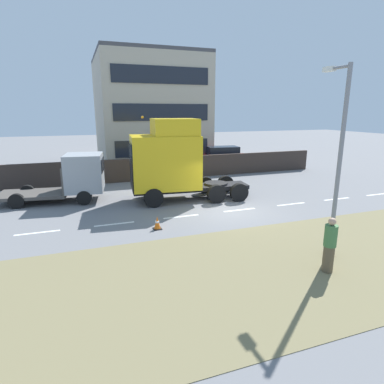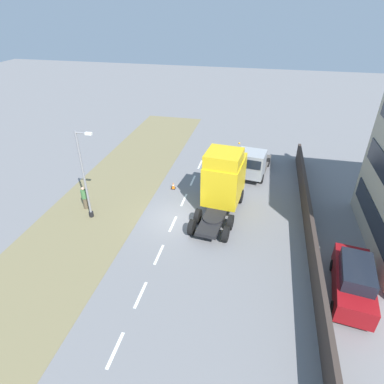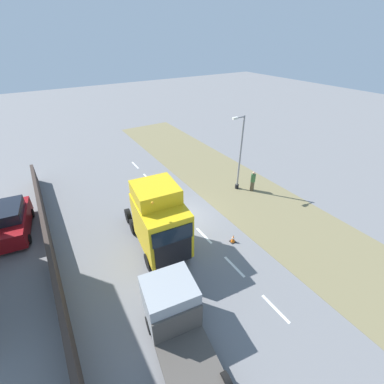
# 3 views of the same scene
# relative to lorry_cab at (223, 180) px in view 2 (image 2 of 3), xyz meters

# --- Properties ---
(ground_plane) EXTENTS (120.00, 120.00, 0.00)m
(ground_plane) POSITION_rel_lorry_cab_xyz_m (-3.03, -2.17, -2.31)
(ground_plane) COLOR slate
(ground_plane) RESTS_ON ground
(grass_verge) EXTENTS (7.00, 44.00, 0.01)m
(grass_verge) POSITION_rel_lorry_cab_xyz_m (-9.03, -2.17, -2.30)
(grass_verge) COLOR olive
(grass_verge) RESTS_ON ground
(lane_markings) EXTENTS (0.16, 21.00, 0.00)m
(lane_markings) POSITION_rel_lorry_cab_xyz_m (-3.03, -2.87, -2.31)
(lane_markings) COLOR white
(lane_markings) RESTS_ON ground
(boundary_wall) EXTENTS (0.25, 24.00, 1.67)m
(boundary_wall) POSITION_rel_lorry_cab_xyz_m (5.97, -2.17, -1.48)
(boundary_wall) COLOR #382D28
(boundary_wall) RESTS_ON ground
(lorry_cab) EXTENTS (3.20, 6.92, 4.75)m
(lorry_cab) POSITION_rel_lorry_cab_xyz_m (0.00, 0.00, 0.00)
(lorry_cab) COLOR black
(lorry_cab) RESTS_ON ground
(flatbed_truck) EXTENTS (3.01, 5.97, 2.67)m
(flatbed_truck) POSITION_rel_lorry_cab_xyz_m (1.79, 5.03, -0.90)
(flatbed_truck) COLOR #999EA3
(flatbed_truck) RESTS_ON ground
(parked_car) EXTENTS (2.40, 4.96, 2.09)m
(parked_car) POSITION_rel_lorry_cab_xyz_m (7.74, -6.79, -1.30)
(parked_car) COLOR maroon
(parked_car) RESTS_ON ground
(lamp_post) EXTENTS (1.28, 0.32, 6.46)m
(lamp_post) POSITION_rel_lorry_cab_xyz_m (-8.89, -3.29, 0.67)
(lamp_post) COLOR black
(lamp_post) RESTS_ON ground
(pedestrian) EXTENTS (0.39, 0.39, 1.81)m
(pedestrian) POSITION_rel_lorry_cab_xyz_m (-9.89, -2.37, -1.42)
(pedestrian) COLOR brown
(pedestrian) RESTS_ON ground
(traffic_cone_lead) EXTENTS (0.36, 0.36, 0.58)m
(traffic_cone_lead) POSITION_rel_lorry_cab_xyz_m (-4.31, 1.84, -2.03)
(traffic_cone_lead) COLOR black
(traffic_cone_lead) RESTS_ON ground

